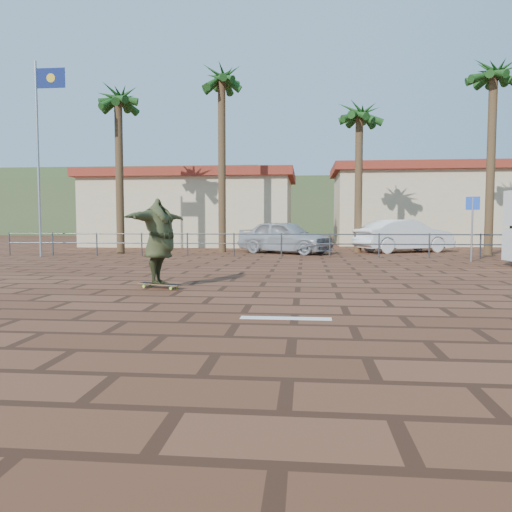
% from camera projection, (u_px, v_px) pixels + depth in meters
% --- Properties ---
extents(ground, '(120.00, 120.00, 0.00)m').
position_uv_depth(ground, '(249.00, 305.00, 8.92)').
color(ground, brown).
rests_on(ground, ground).
extents(paint_stripe, '(1.40, 0.22, 0.01)m').
position_uv_depth(paint_stripe, '(286.00, 318.00, 7.66)').
color(paint_stripe, white).
rests_on(paint_stripe, ground).
extents(guardrail, '(24.06, 0.06, 1.00)m').
position_uv_depth(guardrail, '(281.00, 241.00, 20.78)').
color(guardrail, '#47494F').
rests_on(guardrail, ground).
extents(flagpole, '(1.30, 0.10, 8.00)m').
position_uv_depth(flagpole, '(41.00, 145.00, 20.48)').
color(flagpole, gray).
rests_on(flagpole, ground).
extents(palm_far_left, '(2.40, 2.40, 8.25)m').
position_uv_depth(palm_far_left, '(118.00, 103.00, 22.58)').
color(palm_far_left, brown).
rests_on(palm_far_left, ground).
extents(palm_left, '(2.40, 2.40, 9.45)m').
position_uv_depth(palm_left, '(222.00, 84.00, 23.55)').
color(palm_left, brown).
rests_on(palm_left, ground).
extents(palm_center, '(2.40, 2.40, 7.75)m').
position_uv_depth(palm_center, '(359.00, 118.00, 23.52)').
color(palm_center, brown).
rests_on(palm_center, ground).
extents(palm_right, '(2.40, 2.40, 9.05)m').
position_uv_depth(palm_right, '(494.00, 79.00, 21.40)').
color(palm_right, brown).
rests_on(palm_right, ground).
extents(building_west, '(12.60, 7.60, 4.50)m').
position_uv_depth(building_west, '(193.00, 209.00, 31.19)').
color(building_west, beige).
rests_on(building_west, ground).
extents(building_east, '(10.60, 6.60, 5.00)m').
position_uv_depth(building_east, '(416.00, 205.00, 31.78)').
color(building_east, beige).
rests_on(building_east, ground).
extents(hill_front, '(70.00, 18.00, 6.00)m').
position_uv_depth(hill_front, '(297.00, 208.00, 58.34)').
color(hill_front, '#384C28').
rests_on(hill_front, ground).
extents(hill_back, '(35.00, 14.00, 8.00)m').
position_uv_depth(hill_back, '(132.00, 202.00, 66.39)').
color(hill_back, '#384C28').
rests_on(hill_back, ground).
extents(longboard, '(1.08, 0.59, 0.10)m').
position_uv_depth(longboard, '(160.00, 284.00, 11.10)').
color(longboard, olive).
rests_on(longboard, ground).
extents(skateboarder, '(1.17, 2.41, 1.89)m').
position_uv_depth(skateboarder, '(160.00, 241.00, 11.03)').
color(skateboarder, '#34391F').
rests_on(skateboarder, longboard).
extents(car_silver, '(4.81, 3.70, 1.53)m').
position_uv_depth(car_silver, '(285.00, 237.00, 23.14)').
color(car_silver, '#A5A8AC').
rests_on(car_silver, ground).
extents(car_white, '(4.99, 3.51, 1.56)m').
position_uv_depth(car_white, '(404.00, 236.00, 23.96)').
color(car_white, white).
rests_on(car_white, ground).
extents(street_sign, '(0.46, 0.22, 2.39)m').
position_uv_depth(street_sign, '(472.00, 216.00, 18.30)').
color(street_sign, gray).
rests_on(street_sign, ground).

